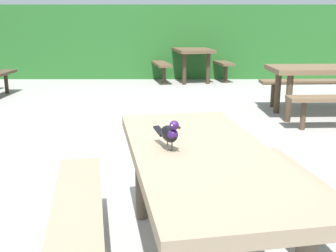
% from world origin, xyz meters
% --- Properties ---
extents(ground_plane, '(60.00, 60.00, 0.00)m').
position_xyz_m(ground_plane, '(0.00, 0.00, 0.00)').
color(ground_plane, gray).
extents(hedge_wall, '(28.00, 2.31, 1.69)m').
position_xyz_m(hedge_wall, '(0.00, 8.42, 0.84)').
color(hedge_wall, '#235B23').
rests_on(hedge_wall, ground).
extents(picnic_table_foreground, '(1.96, 1.98, 0.74)m').
position_xyz_m(picnic_table_foreground, '(0.38, -0.25, 0.56)').
color(picnic_table_foreground, '#84725B').
rests_on(picnic_table_foreground, ground).
extents(bird_grackle, '(0.16, 0.27, 0.18)m').
position_xyz_m(bird_grackle, '(0.20, -0.25, 0.84)').
color(bird_grackle, black).
rests_on(bird_grackle, picnic_table_foreground).
extents(picnic_table_mid_left, '(1.83, 1.75, 0.74)m').
position_xyz_m(picnic_table_mid_left, '(2.57, 3.57, 0.56)').
color(picnic_table_mid_left, brown).
rests_on(picnic_table_mid_left, ground).
extents(picnic_table_mid_right, '(1.99, 2.01, 0.74)m').
position_xyz_m(picnic_table_mid_right, '(0.66, 7.25, 0.56)').
color(picnic_table_mid_right, brown).
rests_on(picnic_table_mid_right, ground).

